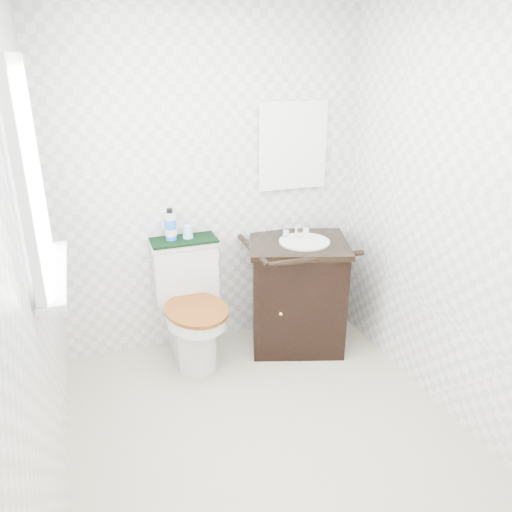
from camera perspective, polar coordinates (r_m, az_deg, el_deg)
floor at (r=3.07m, az=1.61°, el=-19.83°), size 2.40×2.40×0.00m
wall_back at (r=3.55m, az=-5.18°, el=7.95°), size 2.40×0.00×2.40m
wall_front at (r=1.52m, az=18.97°, el=-13.25°), size 2.40×0.00×2.40m
wall_left at (r=2.31m, az=-24.42°, el=-1.57°), size 0.00×2.40×2.40m
wall_right at (r=3.01m, az=21.88°, el=3.94°), size 0.00×2.40×2.40m
window at (r=2.45m, az=-24.63°, el=8.27°), size 0.02×0.70×0.90m
mirror at (r=3.67m, az=4.21°, el=12.43°), size 0.50×0.02×0.60m
toilet at (r=3.58m, az=-7.43°, el=-6.24°), size 0.46×0.66×0.85m
vanity at (r=3.72m, az=4.75°, el=-3.97°), size 0.84×0.78×0.92m
trash_bin at (r=3.97m, az=2.04°, el=-6.74°), size 0.23×0.20×0.29m
towel at (r=3.49m, az=-8.26°, el=1.81°), size 0.45×0.22×0.02m
mouthwash_bottle at (r=3.46m, az=-9.75°, el=3.45°), size 0.08×0.08×0.22m
cup at (r=3.49m, az=-7.80°, el=2.78°), size 0.07×0.07×0.09m
soap_bar at (r=3.62m, az=3.35°, el=2.20°), size 0.07×0.04×0.02m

